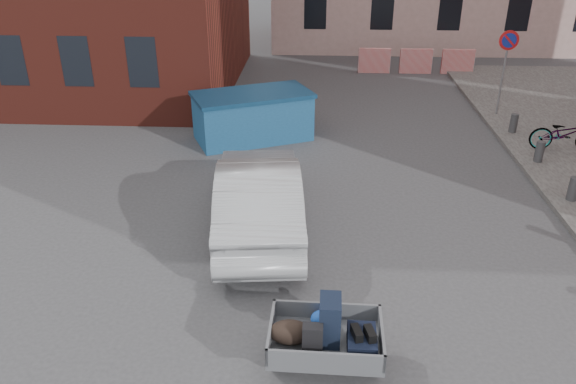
# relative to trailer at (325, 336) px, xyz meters

# --- Properties ---
(ground) EXTENTS (120.00, 120.00, 0.00)m
(ground) POSITION_rel_trailer_xyz_m (-0.38, 2.05, -0.61)
(ground) COLOR #38383A
(ground) RESTS_ON ground
(no_parking_sign) EXTENTS (0.60, 0.09, 2.65)m
(no_parking_sign) POSITION_rel_trailer_xyz_m (5.62, 11.54, 1.41)
(no_parking_sign) COLOR gray
(no_parking_sign) RESTS_ON sidewalk
(bollards) EXTENTS (0.22, 9.02, 0.55)m
(bollards) POSITION_rel_trailer_xyz_m (5.62, 5.45, -0.21)
(bollards) COLOR #3A3A3D
(bollards) RESTS_ON sidewalk
(barriers) EXTENTS (4.70, 0.18, 1.00)m
(barriers) POSITION_rel_trailer_xyz_m (3.82, 17.05, -0.11)
(barriers) COLOR red
(barriers) RESTS_ON ground
(trailer) EXTENTS (1.63, 1.82, 1.20)m
(trailer) POSITION_rel_trailer_xyz_m (0.00, 0.00, 0.00)
(trailer) COLOR black
(trailer) RESTS_ON ground
(dumpster) EXTENTS (3.72, 2.91, 1.39)m
(dumpster) POSITION_rel_trailer_xyz_m (-2.05, 9.20, 0.09)
(dumpster) COLOR navy
(dumpster) RESTS_ON ground
(silver_car) EXTENTS (2.14, 4.88, 1.56)m
(silver_car) POSITION_rel_trailer_xyz_m (-1.34, 3.97, 0.17)
(silver_car) COLOR #9DA0A4
(silver_car) RESTS_ON ground
(bicycle) EXTENTS (1.88, 0.78, 0.96)m
(bicycle) POSITION_rel_trailer_xyz_m (6.54, 8.49, -0.01)
(bicycle) COLOR black
(bicycle) RESTS_ON sidewalk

